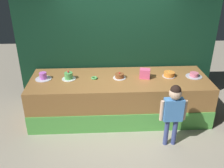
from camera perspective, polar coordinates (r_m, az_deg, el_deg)
name	(u,v)px	position (r m, az deg, el deg)	size (l,w,h in m)	color
ground_plane	(121,131)	(4.95, 2.18, -10.87)	(12.00, 12.00, 0.00)	#ADA38E
stage_platform	(119,97)	(5.21, 1.70, -3.12)	(3.62, 1.22, 0.87)	#9E6B38
curtain_backdrop	(117,41)	(5.46, 1.26, 9.94)	(4.33, 0.08, 2.90)	#113823
child_figure	(174,108)	(4.34, 13.98, -5.31)	(0.46, 0.21, 1.19)	#3F4C8C
pink_box	(145,74)	(5.05, 7.57, 2.41)	(0.21, 0.15, 0.19)	#F45D8D
donut	(94,78)	(5.01, -4.10, 1.39)	(0.13, 0.13, 0.04)	#59B259
cake_far_left	(43,77)	(5.16, -15.56, 1.67)	(0.32, 0.32, 0.14)	silver
cake_left	(69,76)	(5.04, -9.95, 1.79)	(0.28, 0.28, 0.18)	white
cake_center	(120,76)	(5.02, 1.74, 1.84)	(0.26, 0.26, 0.13)	white
cake_right	(169,74)	(5.22, 13.00, 2.19)	(0.26, 0.26, 0.14)	silver
cake_far_right	(194,75)	(5.36, 18.36, 1.97)	(0.33, 0.33, 0.09)	silver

